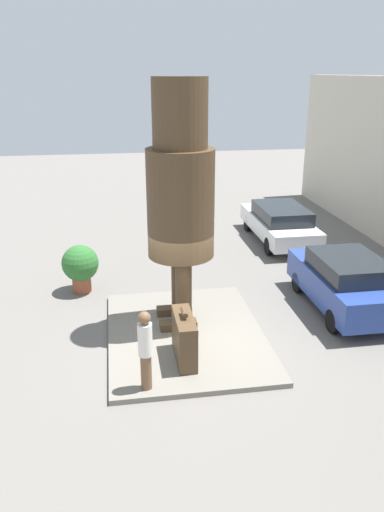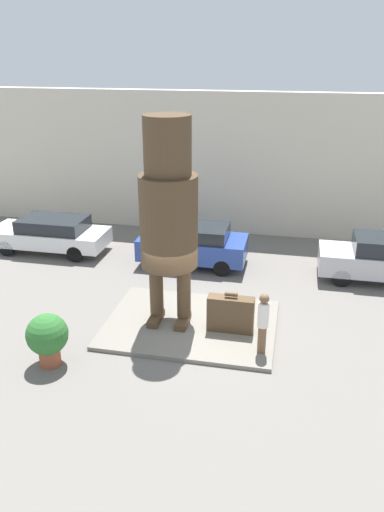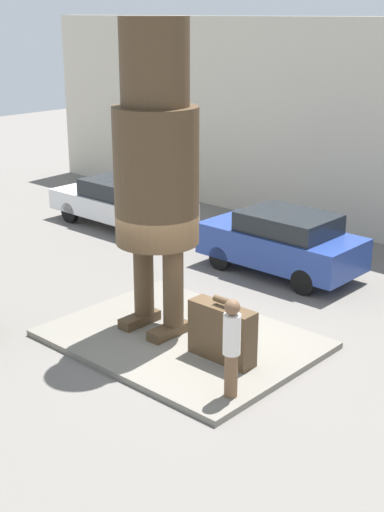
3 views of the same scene
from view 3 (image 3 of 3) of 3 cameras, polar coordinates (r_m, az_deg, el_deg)
The scene contains 7 objects.
ground_plane at distance 14.12m, azimuth -0.82°, elevation -6.87°, with size 60.00×60.00×0.00m, color slate.
pedestal at distance 14.09m, azimuth -0.82°, elevation -6.65°, with size 4.98×3.78×0.12m.
statue_figure at distance 13.37m, azimuth -2.90°, elevation 7.97°, with size 1.61×1.61×5.96m.
giant_suitcase at distance 12.98m, azimuth 2.42°, elevation -6.12°, with size 1.32×0.40×1.22m.
tourist at distance 11.62m, azimuth 3.19°, elevation -7.06°, with size 0.29×0.29×1.72m.
parked_car_white at distance 21.48m, azimuth -5.56°, elevation 4.35°, with size 4.69×1.83×1.43m.
parked_car_blue at distance 17.58m, azimuth 7.23°, elevation 1.17°, with size 4.01×1.80×1.57m.
Camera 3 is at (8.71, -9.25, 6.16)m, focal length 50.00 mm.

